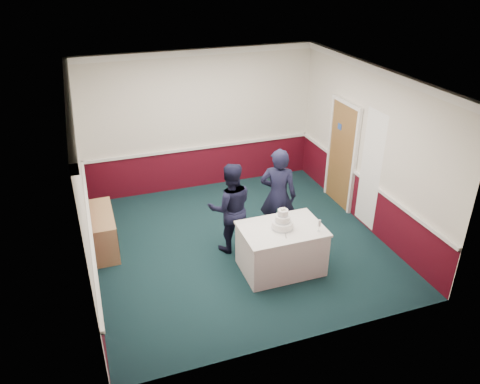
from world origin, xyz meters
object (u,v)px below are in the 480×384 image
object	(u,v)px
sideboard	(104,231)
champagne_flute	(319,224)
person_man	(231,208)
wedding_cake	(282,222)
person_woman	(278,196)
cake_knife	(286,235)
cake_table	(281,248)

from	to	relation	value
sideboard	champagne_flute	distance (m)	3.73
person_man	sideboard	bearing A→B (deg)	-11.22
wedding_cake	champagne_flute	size ratio (longest dim) A/B	1.78
champagne_flute	wedding_cake	bearing A→B (deg)	150.75
wedding_cake	person_woman	distance (m)	0.91
champagne_flute	sideboard	bearing A→B (deg)	149.75
person_man	person_woman	distance (m)	0.89
wedding_cake	person_woman	world-z (taller)	person_woman
sideboard	cake_knife	bearing A→B (deg)	-33.80
person_woman	cake_knife	bearing A→B (deg)	101.87
cake_table	cake_knife	bearing A→B (deg)	-98.53
cake_knife	champagne_flute	distance (m)	0.55
champagne_flute	person_woman	size ratio (longest dim) A/B	0.12
cake_table	champagne_flute	xyz separation A→B (m)	(0.50, -0.28, 0.53)
cake_table	wedding_cake	size ratio (longest dim) A/B	3.63
sideboard	person_woman	distance (m)	3.11
sideboard	wedding_cake	size ratio (longest dim) A/B	3.30
cake_table	champagne_flute	distance (m)	0.78
person_man	person_woman	bearing A→B (deg)	-170.71
cake_knife	person_man	bearing A→B (deg)	137.97
cake_knife	person_man	world-z (taller)	person_man
sideboard	person_man	xyz separation A→B (m)	(2.10, -0.74, 0.46)
cake_table	sideboard	bearing A→B (deg)	149.56
person_man	person_woman	world-z (taller)	person_woman
cake_knife	wedding_cake	bearing A→B (deg)	101.32
sideboard	person_man	distance (m)	2.27
sideboard	person_man	world-z (taller)	person_man
person_man	wedding_cake	bearing A→B (deg)	132.97
wedding_cake	person_man	size ratio (longest dim) A/B	0.22
wedding_cake	person_man	world-z (taller)	person_man
champagne_flute	cake_table	bearing A→B (deg)	150.75
wedding_cake	champagne_flute	distance (m)	0.57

